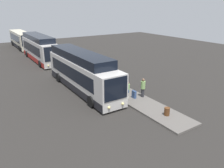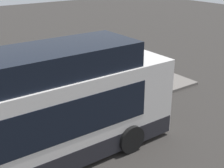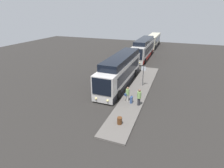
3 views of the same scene
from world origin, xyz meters
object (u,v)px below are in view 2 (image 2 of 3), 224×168
(passenger_boarding, at_px, (81,78))
(trash_bin, at_px, (151,78))
(passenger_waiting, at_px, (87,91))
(suitcase, at_px, (87,96))

(passenger_boarding, bearing_deg, trash_bin, -66.62)
(passenger_boarding, distance_m, trash_bin, 4.05)
(passenger_boarding, relative_size, passenger_waiting, 1.11)
(passenger_boarding, xyz_separation_m, suitcase, (-0.23, -0.87, -0.63))
(passenger_waiting, height_order, suitcase, passenger_waiting)
(suitcase, bearing_deg, trash_bin, 0.50)
(passenger_waiting, xyz_separation_m, suitcase, (0.29, 0.55, -0.52))
(passenger_waiting, bearing_deg, suitcase, -171.66)
(passenger_boarding, relative_size, trash_bin, 2.82)
(passenger_boarding, bearing_deg, passenger_waiting, -164.65)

